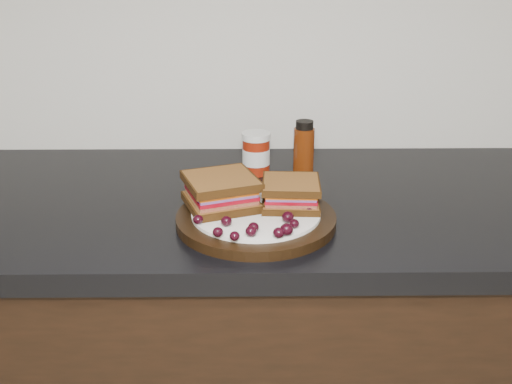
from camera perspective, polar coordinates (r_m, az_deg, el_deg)
countertop at (r=1.15m, az=-10.27°, el=-1.33°), size 3.98×0.60×0.04m
plate at (r=1.00m, az=0.00°, el=-2.70°), size 0.28×0.28×0.02m
sandwich_left at (r=1.01m, az=-3.50°, el=0.05°), size 0.15×0.15×0.05m
sandwich_right at (r=1.01m, az=3.51°, el=-0.12°), size 0.11×0.11×0.05m
grape_0 at (r=0.95m, az=-5.81°, el=-2.75°), size 0.02×0.02×0.02m
grape_1 at (r=0.94m, az=-2.98°, el=-2.93°), size 0.02×0.02×0.02m
grape_2 at (r=0.90m, az=-3.83°, el=-4.02°), size 0.02×0.02×0.02m
grape_3 at (r=0.89m, az=-2.15°, el=-4.42°), size 0.02×0.02×0.02m
grape_4 at (r=0.90m, az=-0.50°, el=-3.94°), size 0.02×0.02×0.02m
grape_5 at (r=0.92m, az=-0.25°, el=-3.55°), size 0.02×0.02×0.02m
grape_6 at (r=0.90m, az=2.29°, el=-4.09°), size 0.02×0.02×0.02m
grape_7 at (r=0.91m, az=3.08°, el=-3.76°), size 0.02×0.02×0.02m
grape_8 at (r=0.93m, az=3.85°, el=-3.18°), size 0.02×0.02×0.02m
grape_9 at (r=0.95m, az=3.20°, el=-2.51°), size 0.02×0.02×0.02m
grape_10 at (r=0.98m, az=5.32°, el=-1.86°), size 0.02×0.02×0.02m
grape_11 at (r=0.98m, az=4.75°, el=-1.88°), size 0.02×0.02×0.01m
grape_12 at (r=1.01m, az=4.22°, el=-1.04°), size 0.02×0.02×0.02m
grape_13 at (r=1.05m, az=3.86°, el=-0.21°), size 0.02×0.02×0.02m
grape_14 at (r=1.05m, az=-2.05°, el=-0.10°), size 0.02×0.02×0.02m
grape_15 at (r=1.02m, az=-1.95°, el=-0.93°), size 0.02×0.02×0.02m
grape_16 at (r=1.02m, az=-4.27°, el=-0.88°), size 0.02×0.02×0.02m
grape_17 at (r=0.99m, az=-4.03°, el=-1.45°), size 0.02×0.02×0.02m
grape_18 at (r=0.97m, az=-4.88°, el=-1.97°), size 0.02×0.02×0.02m
grape_19 at (r=1.03m, az=-3.50°, el=-0.51°), size 0.02×0.02×0.02m
grape_20 at (r=1.00m, az=-3.11°, el=-1.33°), size 0.02×0.02×0.02m
grape_21 at (r=1.00m, az=-3.97°, el=-1.30°), size 0.02×0.02×0.02m
condiment_jar at (r=1.23m, az=0.01°, el=3.90°), size 0.08×0.08×0.09m
oil_bottle at (r=1.21m, az=4.80°, el=4.30°), size 0.06×0.06×0.12m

